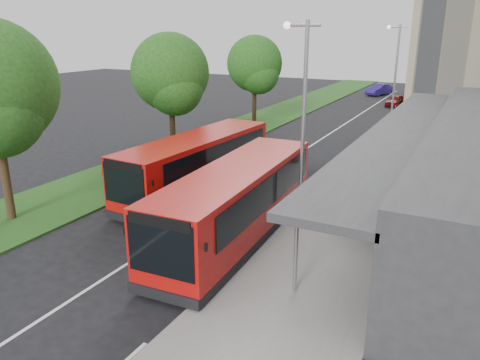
# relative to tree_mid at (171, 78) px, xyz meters

# --- Properties ---
(ground) EXTENTS (120.00, 120.00, 0.00)m
(ground) POSITION_rel_tree_mid_xyz_m (7.01, -9.05, -4.96)
(ground) COLOR black
(ground) RESTS_ON ground
(pavement) EXTENTS (5.00, 80.00, 0.15)m
(pavement) POSITION_rel_tree_mid_xyz_m (13.01, 10.95, -4.89)
(pavement) COLOR gray
(pavement) RESTS_ON ground
(grass_verge) EXTENTS (5.00, 80.00, 0.10)m
(grass_verge) POSITION_rel_tree_mid_xyz_m (0.01, 10.95, -4.91)
(grass_verge) COLOR #1E4E19
(grass_verge) RESTS_ON ground
(lane_centre_line) EXTENTS (0.12, 70.00, 0.01)m
(lane_centre_line) POSITION_rel_tree_mid_xyz_m (7.01, 5.95, -4.96)
(lane_centre_line) COLOR silver
(lane_centre_line) RESTS_ON ground
(kerb_dashes) EXTENTS (0.12, 56.00, 0.01)m
(kerb_dashes) POSITION_rel_tree_mid_xyz_m (10.31, 9.95, -4.96)
(kerb_dashes) COLOR silver
(kerb_dashes) RESTS_ON ground
(tree_mid) EXTENTS (4.78, 4.78, 7.69)m
(tree_mid) POSITION_rel_tree_mid_xyz_m (0.00, 0.00, 0.00)
(tree_mid) COLOR #362615
(tree_mid) RESTS_ON ground
(tree_far) EXTENTS (4.60, 4.60, 7.39)m
(tree_far) POSITION_rel_tree_mid_xyz_m (0.00, 12.00, -0.19)
(tree_far) COLOR #362615
(tree_far) RESTS_ON ground
(lamp_post_near) EXTENTS (1.44, 0.28, 8.00)m
(lamp_post_near) POSITION_rel_tree_mid_xyz_m (11.13, -7.05, -0.24)
(lamp_post_near) COLOR #919298
(lamp_post_near) RESTS_ON pavement
(lamp_post_far) EXTENTS (1.44, 0.28, 8.00)m
(lamp_post_far) POSITION_rel_tree_mid_xyz_m (11.13, 12.95, -0.24)
(lamp_post_far) COLOR #919298
(lamp_post_far) RESTS_ON pavement
(bus_main) EXTENTS (3.12, 10.43, 2.92)m
(bus_main) POSITION_rel_tree_mid_xyz_m (9.50, -9.36, -3.46)
(bus_main) COLOR #A9090E
(bus_main) RESTS_ON ground
(bus_second) EXTENTS (3.14, 10.22, 2.86)m
(bus_second) POSITION_rel_tree_mid_xyz_m (5.21, -5.40, -3.50)
(bus_second) COLOR #A9090E
(bus_second) RESTS_ON ground
(litter_bin) EXTENTS (0.47, 0.47, 0.85)m
(litter_bin) POSITION_rel_tree_mid_xyz_m (12.79, 1.87, -4.39)
(litter_bin) COLOR #352215
(litter_bin) RESTS_ON pavement
(bollard) EXTENTS (0.19, 0.19, 0.91)m
(bollard) POSITION_rel_tree_mid_xyz_m (12.53, 7.70, -4.36)
(bollard) COLOR yellow
(bollard) RESTS_ON pavement
(car_near) EXTENTS (1.81, 3.66, 1.20)m
(car_near) POSITION_rel_tree_mid_xyz_m (9.10, 27.55, -4.36)
(car_near) COLOR #540E0C
(car_near) RESTS_ON ground
(car_far) EXTENTS (2.71, 4.37, 1.36)m
(car_far) POSITION_rel_tree_mid_xyz_m (5.77, 35.60, -4.28)
(car_far) COLOR navy
(car_far) RESTS_ON ground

